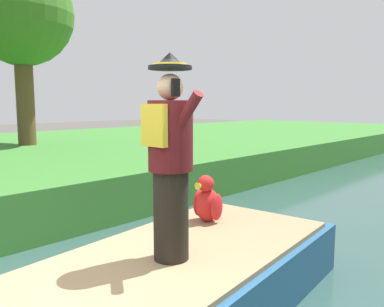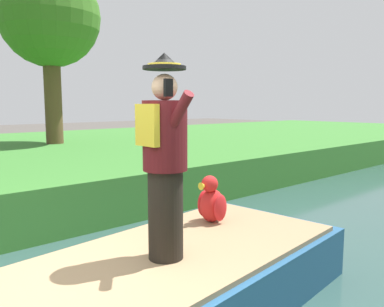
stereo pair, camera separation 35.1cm
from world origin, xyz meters
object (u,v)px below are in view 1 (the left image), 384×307
(parrot_plush, at_px, (207,202))
(boat, at_px, (167,287))
(tree_broad, at_px, (21,16))
(person_pirate, at_px, (170,159))

(parrot_plush, bearing_deg, boat, -67.70)
(tree_broad, bearing_deg, person_pirate, -16.26)
(parrot_plush, xyz_separation_m, tree_broad, (-8.45, 1.52, 3.68))
(parrot_plush, bearing_deg, person_pirate, -64.59)
(person_pirate, distance_m, tree_broad, 9.81)
(person_pirate, height_order, tree_broad, tree_broad)
(parrot_plush, distance_m, tree_broad, 9.34)
(person_pirate, distance_m, parrot_plush, 1.39)
(boat, relative_size, person_pirate, 2.36)
(person_pirate, xyz_separation_m, parrot_plush, (-0.52, 1.09, -0.68))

